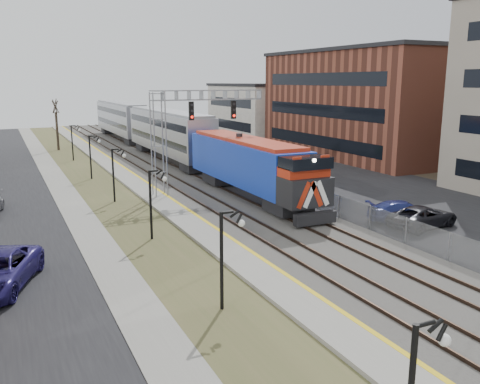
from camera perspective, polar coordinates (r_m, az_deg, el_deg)
street_west at (r=44.90m, az=-25.14°, el=-0.12°), size 7.00×120.00×0.04m
sidewalk at (r=45.11m, az=-19.44°, el=0.44°), size 2.00×120.00×0.08m
grass_median at (r=45.49m, az=-15.69°, el=0.77°), size 4.00×120.00×0.06m
platform at (r=46.05m, az=-12.02°, el=1.21°), size 2.00×120.00×0.24m
ballast_bed at (r=47.43m, az=-6.15°, el=1.71°), size 8.00×120.00×0.20m
parking_lot at (r=52.55m, az=6.30°, el=2.67°), size 16.00×120.00×0.04m
platform_edge at (r=46.23m, az=-10.97°, el=1.46°), size 0.24×120.00×0.01m
track_near at (r=46.79m, az=-8.46°, el=1.72°), size 1.58×120.00×0.15m
track_far at (r=47.90m, az=-4.46°, el=2.06°), size 1.58×120.00×0.15m
train at (r=60.38m, az=-9.19°, el=6.58°), size 3.00×63.05×5.33m
signal_gantry at (r=39.22m, az=-6.76°, el=7.56°), size 9.00×1.07×8.15m
lampposts at (r=29.09m, az=-10.15°, el=-1.40°), size 0.14×62.14×4.00m
fence at (r=48.82m, az=-1.51°, el=2.92°), size 0.04×120.00×1.60m
buildings_east at (r=57.70m, az=20.61°, el=9.11°), size 16.00×76.00×15.00m
car_lot_c at (r=33.05m, az=19.86°, el=-2.67°), size 5.10×2.97×1.34m
car_lot_d at (r=33.93m, az=17.88°, el=-2.16°), size 4.92×3.28×1.32m
car_lot_e at (r=44.20m, az=5.41°, el=1.75°), size 4.50×3.03×1.42m
car_lot_f at (r=52.69m, az=2.15°, el=3.61°), size 5.00×2.32×1.59m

